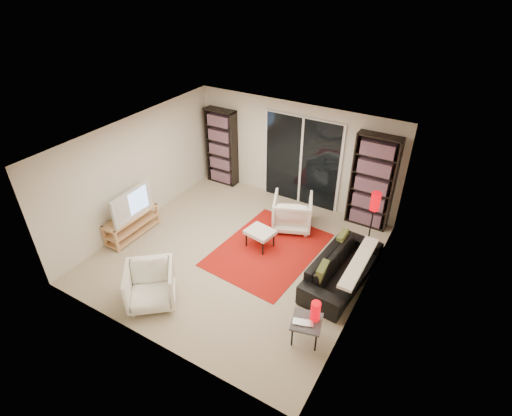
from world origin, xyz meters
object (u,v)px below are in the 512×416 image
(armchair_back, at_px, (292,212))
(floor_lamp, at_px, (374,208))
(bookshelf_right, at_px, (372,182))
(armchair_front, at_px, (151,286))
(bookshelf_left, at_px, (221,147))
(tv_stand, at_px, (132,224))
(sofa, at_px, (343,268))
(ottoman, at_px, (260,233))
(side_table, at_px, (307,323))

(armchair_back, xyz_separation_m, floor_lamp, (1.68, 0.03, 0.65))
(bookshelf_right, xyz_separation_m, armchair_front, (-2.46, -4.19, -0.68))
(bookshelf_left, height_order, floor_lamp, bookshelf_left)
(tv_stand, relative_size, sofa, 0.63)
(sofa, bearing_deg, bookshelf_right, 10.11)
(tv_stand, xyz_separation_m, armchair_front, (1.71, -1.26, 0.10))
(bookshelf_left, relative_size, floor_lamp, 1.44)
(bookshelf_left, xyz_separation_m, tv_stand, (-0.33, -2.93, -0.71))
(tv_stand, relative_size, ottoman, 2.08)
(tv_stand, distance_m, sofa, 4.45)
(armchair_back, bearing_deg, side_table, 97.72)
(bookshelf_left, bearing_deg, sofa, -26.84)
(bookshelf_right, bearing_deg, side_table, -87.56)
(ottoman, distance_m, floor_lamp, 2.28)
(bookshelf_left, height_order, tv_stand, bookshelf_left)
(tv_stand, relative_size, armchair_front, 1.57)
(tv_stand, height_order, side_table, tv_stand)
(sofa, xyz_separation_m, floor_lamp, (0.13, 1.12, 0.73))
(tv_stand, distance_m, armchair_back, 3.44)
(side_table, bearing_deg, floor_lamp, 86.60)
(bookshelf_left, bearing_deg, armchair_back, -20.93)
(floor_lamp, bearing_deg, ottoman, -152.77)
(bookshelf_left, relative_size, sofa, 0.97)
(sofa, relative_size, side_table, 3.64)
(sofa, distance_m, floor_lamp, 1.34)
(bookshelf_right, distance_m, armchair_back, 1.80)
(bookshelf_left, height_order, armchair_back, bookshelf_left)
(armchair_back, relative_size, side_table, 1.52)
(bookshelf_left, distance_m, side_table, 5.40)
(ottoman, bearing_deg, bookshelf_left, 139.30)
(bookshelf_left, bearing_deg, floor_lamp, -12.46)
(armchair_front, bearing_deg, ottoman, 30.26)
(sofa, bearing_deg, armchair_back, 59.98)
(bookshelf_left, xyz_separation_m, bookshelf_right, (3.85, -0.00, 0.07))
(side_table, bearing_deg, armchair_front, -166.90)
(ottoman, bearing_deg, tv_stand, -158.41)
(tv_stand, bearing_deg, side_table, -8.55)
(side_table, bearing_deg, bookshelf_left, 138.21)
(armchair_front, relative_size, floor_lamp, 0.60)
(armchair_front, bearing_deg, bookshelf_left, 68.89)
(armchair_front, height_order, ottoman, armchair_front)
(floor_lamp, bearing_deg, bookshelf_right, 108.66)
(bookshelf_right, height_order, ottoman, bookshelf_right)
(sofa, distance_m, armchair_back, 1.90)
(armchair_back, height_order, side_table, armchair_back)
(bookshelf_left, distance_m, armchair_front, 4.45)
(bookshelf_left, relative_size, armchair_back, 2.33)
(armchair_front, bearing_deg, sofa, -0.32)
(tv_stand, bearing_deg, armchair_back, 35.14)
(ottoman, relative_size, floor_lamp, 0.45)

